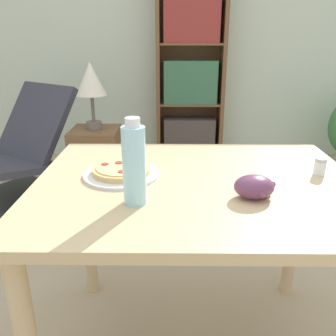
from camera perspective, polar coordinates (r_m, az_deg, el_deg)
wall_back at (r=3.74m, az=2.11°, el=21.64°), size 8.00×0.05×2.60m
dining_table at (r=1.28m, az=4.77°, el=-6.60°), size 1.12×0.86×0.77m
pizza_on_plate at (r=1.27m, az=-7.51°, el=-0.58°), size 0.27×0.27×0.04m
grape_bunch at (r=1.12m, az=13.73°, el=-2.94°), size 0.13×0.12×0.07m
drink_bottle at (r=1.03m, az=-5.47°, el=0.58°), size 0.07×0.07×0.26m
salt_shaker at (r=1.37m, az=23.19°, el=0.19°), size 0.04×0.04×0.06m
lounge_chair_near at (r=2.92m, az=-22.37°, el=0.00°), size 0.87×0.96×0.88m
bookshelf at (r=3.60m, az=3.58°, el=14.01°), size 0.66×0.28×1.74m
side_table at (r=2.71m, az=-11.26°, el=-0.02°), size 0.34×0.34×0.60m
table_lamp at (r=2.56m, az=-12.27°, el=13.32°), size 0.21×0.21×0.47m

